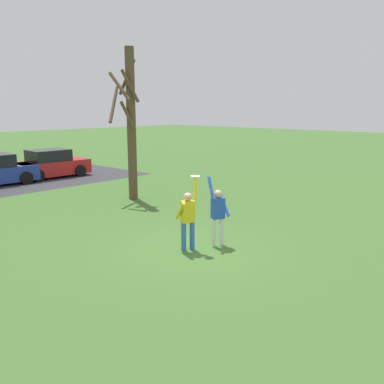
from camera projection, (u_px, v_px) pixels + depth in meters
ground_plane at (195, 249)px, 11.64m from camera, size 120.00×120.00×0.00m
person_catcher at (188, 216)px, 11.34m from camera, size 0.58×0.50×2.08m
person_defender at (218, 213)px, 11.72m from camera, size 0.64×0.58×2.04m
frisbee_disc at (195, 176)px, 11.20m from camera, size 0.26×0.26×0.02m
parked_car_red at (51, 165)px, 23.43m from camera, size 4.16×2.15×1.59m
bare_tree_tall at (130, 121)px, 17.32m from camera, size 1.60×1.73×6.38m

